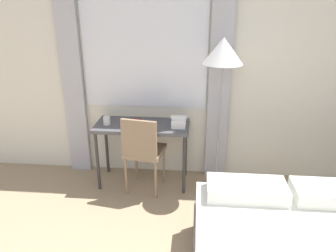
% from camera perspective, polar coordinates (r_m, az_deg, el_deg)
% --- Properties ---
extents(wall_back_with_window, '(5.74, 0.13, 2.70)m').
position_cam_1_polar(wall_back_with_window, '(3.73, 2.34, 10.74)').
color(wall_back_with_window, silver).
rests_on(wall_back_with_window, ground_plane).
extents(desk, '(1.04, 0.47, 0.74)m').
position_cam_1_polar(desk, '(3.67, -4.48, -0.80)').
color(desk, '#4C4C51').
rests_on(desk, ground_plane).
extents(desk_chair, '(0.46, 0.46, 0.90)m').
position_cam_1_polar(desk_chair, '(3.55, -4.40, -3.98)').
color(desk_chair, '#8C7259').
rests_on(desk_chair, ground_plane).
extents(standing_lamp, '(0.40, 0.40, 1.70)m').
position_cam_1_polar(standing_lamp, '(3.32, 9.49, 10.92)').
color(standing_lamp, '#4C4C51').
rests_on(standing_lamp, ground_plane).
extents(telephone, '(0.17, 0.18, 0.12)m').
position_cam_1_polar(telephone, '(3.56, 1.88, 0.74)').
color(telephone, white).
rests_on(telephone, desk).
extents(book, '(0.27, 0.22, 0.02)m').
position_cam_1_polar(book, '(3.67, -6.42, 0.65)').
color(book, maroon).
rests_on(book, desk).
extents(mug, '(0.08, 0.08, 0.09)m').
position_cam_1_polar(mug, '(3.67, -10.61, 0.92)').
color(mug, white).
rests_on(mug, desk).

